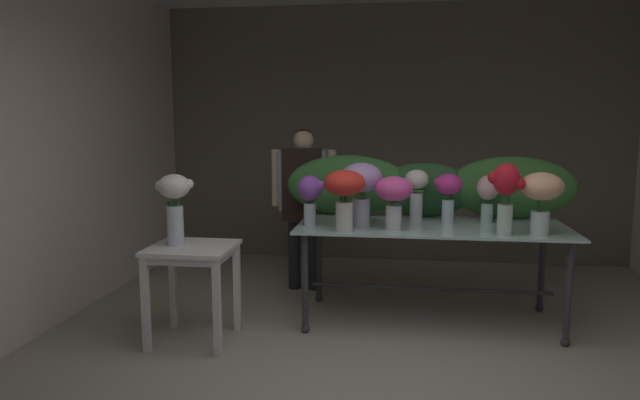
{
  "coord_description": "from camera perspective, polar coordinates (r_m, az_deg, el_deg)",
  "views": [
    {
      "loc": [
        0.06,
        -2.87,
        1.68
      ],
      "look_at": [
        -0.53,
        1.34,
        1.07
      ],
      "focal_mm": 31.48,
      "sensor_mm": 36.0,
      "label": 1
    }
  ],
  "objects": [
    {
      "name": "ground_plane",
      "position": [
        5.08,
        7.0,
        -11.14
      ],
      "size": [
        8.49,
        8.49,
        0.0
      ],
      "primitive_type": "plane",
      "color": "#9E9384"
    },
    {
      "name": "wall_back",
      "position": [
        6.73,
        7.52,
        6.59
      ],
      "size": [
        5.52,
        0.12,
        2.99
      ],
      "primitive_type": "cube",
      "color": "#706656",
      "rests_on": "ground"
    },
    {
      "name": "wall_left",
      "position": [
        5.57,
        -22.57,
        5.72
      ],
      "size": [
        0.12,
        3.98,
        2.99
      ],
      "primitive_type": "cube",
      "color": "beige",
      "rests_on": "ground"
    },
    {
      "name": "display_table_glass",
      "position": [
        4.7,
        11.2,
        -3.77
      ],
      "size": [
        2.17,
        0.98,
        0.83
      ],
      "color": "#AFD2CB",
      "rests_on": "ground"
    },
    {
      "name": "side_table_white",
      "position": [
        4.33,
        -12.85,
        -6.01
      ],
      "size": [
        0.61,
        0.58,
        0.74
      ],
      "color": "white",
      "rests_on": "ground"
    },
    {
      "name": "florist",
      "position": [
        5.47,
        -1.67,
        0.87
      ],
      "size": [
        0.64,
        0.24,
        1.59
      ],
      "color": "#232328",
      "rests_on": "ground"
    },
    {
      "name": "foliage_backdrop",
      "position": [
        5.0,
        10.5,
        1.3
      ],
      "size": [
        2.51,
        0.31,
        0.54
      ],
      "color": "#387033",
      "rests_on": "display_table_glass"
    },
    {
      "name": "vase_lilac_ranunculus",
      "position": [
        4.49,
        4.29,
        1.59
      ],
      "size": [
        0.34,
        0.33,
        0.51
      ],
      "color": "silver",
      "rests_on": "display_table_glass"
    },
    {
      "name": "vase_blush_dahlias",
      "position": [
        4.8,
        16.71,
        0.54
      ],
      "size": [
        0.19,
        0.18,
        0.4
      ],
      "color": "silver",
      "rests_on": "display_table_glass"
    },
    {
      "name": "vase_magenta_snapdragons",
      "position": [
        4.68,
        12.92,
        0.89
      ],
      "size": [
        0.23,
        0.22,
        0.42
      ],
      "color": "silver",
      "rests_on": "display_table_glass"
    },
    {
      "name": "vase_crimson_hydrangea",
      "position": [
        4.33,
        18.38,
        0.9
      ],
      "size": [
        0.26,
        0.2,
        0.54
      ],
      "color": "silver",
      "rests_on": "display_table_glass"
    },
    {
      "name": "vase_ivory_anemones",
      "position": [
        4.79,
        9.78,
        0.97
      ],
      "size": [
        0.2,
        0.2,
        0.44
      ],
      "color": "silver",
      "rests_on": "display_table_glass"
    },
    {
      "name": "vase_violet_stock",
      "position": [
        4.49,
        -0.99,
        0.58
      ],
      "size": [
        0.22,
        0.2,
        0.41
      ],
      "color": "silver",
      "rests_on": "display_table_glass"
    },
    {
      "name": "vase_scarlet_lilies",
      "position": [
        4.26,
        2.52,
        0.95
      ],
      "size": [
        0.32,
        0.32,
        0.47
      ],
      "color": "silver",
      "rests_on": "display_table_glass"
    },
    {
      "name": "vase_fuchsia_tulips",
      "position": [
        4.36,
        7.54,
        0.53
      ],
      "size": [
        0.29,
        0.29,
        0.42
      ],
      "color": "silver",
      "rests_on": "display_table_glass"
    },
    {
      "name": "vase_peach_roses",
      "position": [
        4.44,
        21.58,
        0.64
      ],
      "size": [
        0.33,
        0.31,
        0.47
      ],
      "color": "silver",
      "rests_on": "display_table_glass"
    },
    {
      "name": "vase_white_roses_tall",
      "position": [
        4.29,
        -14.58,
        -0.15
      ],
      "size": [
        0.29,
        0.24,
        0.54
      ],
      "color": "silver",
      "rests_on": "side_table_white"
    }
  ]
}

